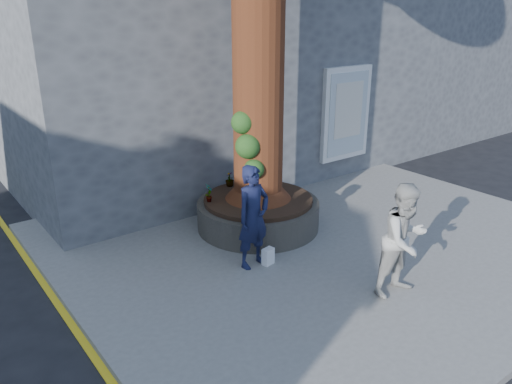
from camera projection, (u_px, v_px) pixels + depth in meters
ground at (296, 290)px, 7.67m from camera, size 120.00×120.00×0.00m
pavement at (321, 238)px, 9.24m from camera, size 9.00×8.00×0.12m
yellow_line at (76, 331)px, 6.68m from camera, size 0.10×30.00×0.01m
stone_shop at (191, 44)px, 13.36m from camera, size 10.30×8.30×6.30m
neighbour_shop at (384, 39)px, 17.95m from camera, size 6.00×8.00×6.00m
planter at (258, 213)px, 9.47m from camera, size 2.30×2.30×0.60m
man at (253, 217)px, 7.87m from camera, size 0.66×0.47×1.69m
woman at (405, 240)px, 7.10m from camera, size 0.87×0.70×1.69m
shopping_bag at (268, 256)px, 8.13m from camera, size 0.22×0.16×0.28m
plant_a at (209, 193)px, 9.10m from camera, size 0.22×0.22×0.35m
plant_b at (254, 210)px, 8.23m from camera, size 0.30×0.30×0.41m
plant_c at (230, 179)px, 9.91m from camera, size 0.22×0.22×0.30m
plant_d at (245, 176)px, 10.12m from camera, size 0.31×0.31×0.26m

